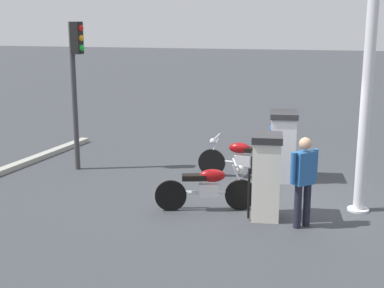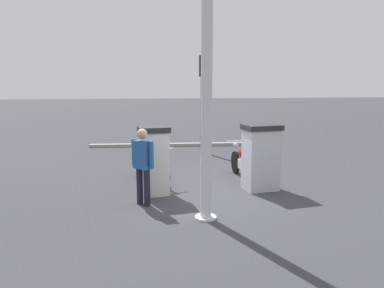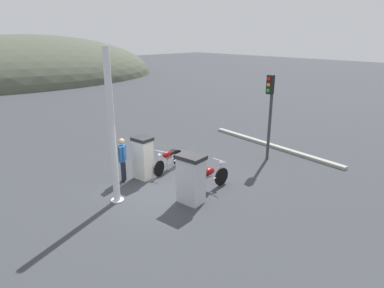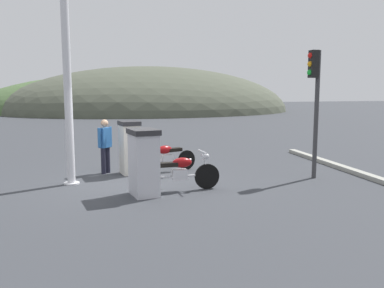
# 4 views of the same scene
# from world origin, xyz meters

# --- Properties ---
(ground_plane) EXTENTS (120.00, 120.00, 0.00)m
(ground_plane) POSITION_xyz_m (0.00, 0.00, 0.00)
(ground_plane) COLOR #383A3F
(fuel_pump_near) EXTENTS (0.70, 0.90, 1.53)m
(fuel_pump_near) POSITION_xyz_m (0.03, -1.23, 0.78)
(fuel_pump_near) COLOR silver
(fuel_pump_near) RESTS_ON ground
(fuel_pump_far) EXTENTS (0.61, 0.73, 1.53)m
(fuel_pump_far) POSITION_xyz_m (0.03, 1.24, 0.78)
(fuel_pump_far) COLOR silver
(fuel_pump_far) RESTS_ON ground
(motorcycle_near_pump) EXTENTS (2.13, 0.56, 0.95)m
(motorcycle_near_pump) POSITION_xyz_m (0.88, -1.09, 0.46)
(motorcycle_near_pump) COLOR black
(motorcycle_near_pump) RESTS_ON ground
(motorcycle_far_pump) EXTENTS (1.81, 0.76, 0.93)m
(motorcycle_far_pump) POSITION_xyz_m (1.11, 1.16, 0.47)
(motorcycle_far_pump) COLOR black
(motorcycle_far_pump) RESTS_ON ground
(attendant_person) EXTENTS (0.46, 0.47, 1.57)m
(attendant_person) POSITION_xyz_m (-0.64, 1.49, 0.89)
(attendant_person) COLOR #1E1E2D
(attendant_person) RESTS_ON ground
(roadside_traffic_light) EXTENTS (0.38, 0.25, 3.45)m
(roadside_traffic_light) POSITION_xyz_m (4.74, -0.72, 2.37)
(roadside_traffic_light) COLOR #38383A
(roadside_traffic_light) RESTS_ON ground
(canopy_support_pole) EXTENTS (0.40, 0.40, 4.64)m
(canopy_support_pole) POSITION_xyz_m (-1.59, 0.38, 2.24)
(canopy_support_pole) COLOR silver
(canopy_support_pole) RESTS_ON ground
(road_edge_kerb) EXTENTS (0.76, 6.96, 0.12)m
(road_edge_kerb) POSITION_xyz_m (6.31, 0.00, 0.06)
(road_edge_kerb) COLOR #9E9E93
(road_edge_kerb) RESTS_ON ground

